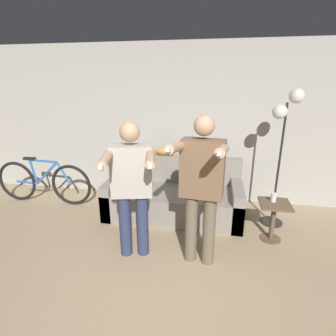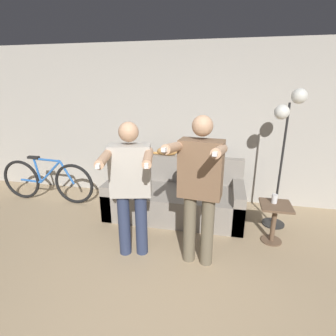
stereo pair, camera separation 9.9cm
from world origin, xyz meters
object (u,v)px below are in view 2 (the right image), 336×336
Objects in this scene: cat at (168,151)px; bicycle at (47,181)px; floor_lamp at (287,125)px; couch at (175,198)px; person_left at (131,183)px; side_table at (275,216)px; person_right at (200,183)px; cup at (274,199)px.

bicycle is at bearing -170.59° from cat.
floor_lamp is 3.87m from bicycle.
couch is 1.07× the size of floor_lamp.
person_left is at bearing -105.14° from couch.
bicycle is (-1.95, 1.12, -0.55)m from person_left.
side_table is (1.57, -0.84, -0.55)m from cat.
cat reaches higher than bicycle.
side_table is at bearing -19.91° from couch.
person_right is 3.62× the size of cat.
cat is 1.86m from side_table.
person_left is 1.87m from side_table.
person_right is 3.00m from bicycle.
person_right is (0.76, 0.00, 0.05)m from person_left.
cat is at bearing 119.23° from couch.
person_left is at bearing -173.27° from person_right.
person_right reaches higher than cat.
cup is at bearing 43.36° from person_right.
floor_lamp is at bearing -12.91° from cat.
person_left reaches higher than side_table.
bicycle is at bearing 179.36° from floor_lamp.
couch is 1.89m from floor_lamp.
couch is 1.46m from side_table.
person_left reaches higher than bicycle.
couch reaches higher than bicycle.
person_left is 3.43× the size of cat.
cat is at bearing 167.09° from floor_lamp.
side_table is 4.58× the size of cup.
floor_lamp is 1.18m from side_table.
couch is at bearing -0.18° from bicycle.
bicycle is (-3.62, 0.50, -0.00)m from side_table.
cat is 2.15m from bicycle.
person_right is 1.55m from floor_lamp.
cup is at bearing -18.53° from couch.
cup is 0.07× the size of bicycle.
bicycle is (-3.60, 0.46, -0.22)m from cup.
couch is 0.76m from cat.
person_left reaches higher than couch.
cup is 3.64m from bicycle.
side_table is at bearing -28.33° from cat.
couch is at bearing 178.65° from floor_lamp.
person_right is at bearing -133.09° from floor_lamp.
couch is 1.46m from cup.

